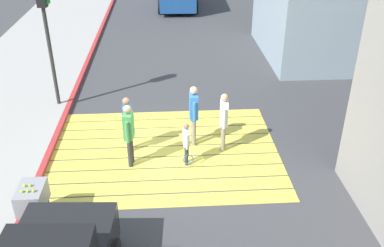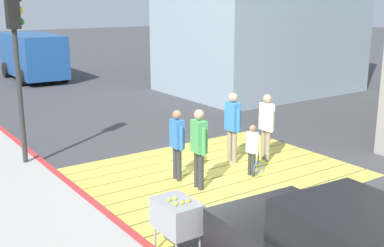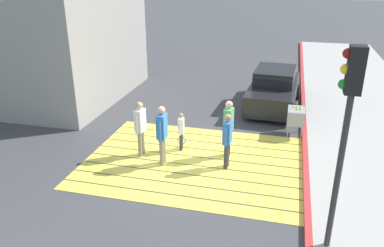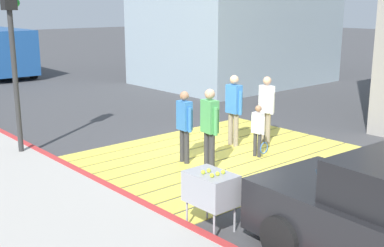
{
  "view_description": "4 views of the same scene",
  "coord_description": "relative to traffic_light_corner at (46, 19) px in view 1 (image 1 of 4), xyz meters",
  "views": [
    {
      "loc": [
        0.11,
        -10.32,
        6.62
      ],
      "look_at": [
        0.76,
        -0.08,
        0.93
      ],
      "focal_mm": 40.1,
      "sensor_mm": 36.0,
      "label": 1
    },
    {
      "loc": [
        -6.85,
        -8.81,
        4.06
      ],
      "look_at": [
        -0.03,
        0.94,
        1.05
      ],
      "focal_mm": 45.77,
      "sensor_mm": 36.0,
      "label": 2
    },
    {
      "loc": [
        -2.48,
        10.04,
        5.5
      ],
      "look_at": [
        0.16,
        -0.38,
        1.06
      ],
      "focal_mm": 36.31,
      "sensor_mm": 36.0,
      "label": 3
    },
    {
      "loc": [
        -7.94,
        -8.07,
        3.53
      ],
      "look_at": [
        -0.29,
        0.71,
        0.71
      ],
      "focal_mm": 46.15,
      "sensor_mm": 36.0,
      "label": 4
    }
  ],
  "objects": [
    {
      "name": "pedestrian_teen_behind",
      "position": [
        2.66,
        -3.7,
        -1.99
      ],
      "size": [
        0.27,
        0.52,
        1.79
      ],
      "color": "#333338",
      "rests_on": "ground"
    },
    {
      "name": "crosswalk_stripes",
      "position": [
        3.58,
        -3.11,
        -3.03
      ],
      "size": [
        6.4,
        4.9,
        0.01
      ],
      "color": "#EAD64C",
      "rests_on": "ground"
    },
    {
      "name": "curb_painted",
      "position": [
        0.33,
        -3.11,
        -2.97
      ],
      "size": [
        0.16,
        40.0,
        0.13
      ],
      "primitive_type": "cube",
      "color": "#BC3333",
      "rests_on": "ground"
    },
    {
      "name": "pedestrian_adult_lead",
      "position": [
        5.23,
        -3.09,
        -2.02
      ],
      "size": [
        0.26,
        0.51,
        1.75
      ],
      "color": "gray",
      "rests_on": "ground"
    },
    {
      "name": "pedestrian_adult_side",
      "position": [
        2.57,
        -2.97,
        -2.07
      ],
      "size": [
        0.23,
        0.49,
        1.66
      ],
      "color": "#333338",
      "rests_on": "ground"
    },
    {
      "name": "traffic_light_corner",
      "position": [
        0.0,
        0.0,
        0.0
      ],
      "size": [
        0.39,
        0.28,
        4.24
      ],
      "color": "#2D2D2D",
      "rests_on": "ground"
    },
    {
      "name": "tennis_ball_cart",
      "position": [
        0.68,
        -5.85,
        -2.34
      ],
      "size": [
        0.56,
        0.8,
        1.02
      ],
      "color": "#99999E",
      "rests_on": "ground"
    },
    {
      "name": "pedestrian_child_with_racket",
      "position": [
        4.15,
        -3.77,
        -2.34
      ],
      "size": [
        0.28,
        0.39,
        1.25
      ],
      "color": "#333338",
      "rests_on": "ground"
    },
    {
      "name": "pedestrian_adult_trailing",
      "position": [
        4.42,
        -2.71,
        -1.98
      ],
      "size": [
        0.24,
        0.53,
        1.82
      ],
      "color": "gray",
      "rests_on": "ground"
    },
    {
      "name": "ground_plane",
      "position": [
        3.58,
        -3.11,
        -3.04
      ],
      "size": [
        120.0,
        120.0,
        0.0
      ],
      "primitive_type": "plane",
      "color": "#424244"
    }
  ]
}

